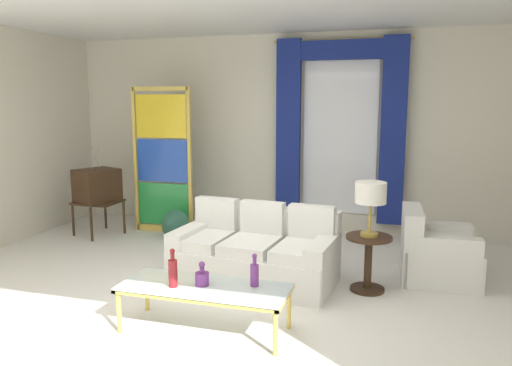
# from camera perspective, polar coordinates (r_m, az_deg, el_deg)

# --- Properties ---
(ground_plane) EXTENTS (16.00, 16.00, 0.00)m
(ground_plane) POSITION_cam_1_polar(r_m,az_deg,el_deg) (5.17, -3.29, -13.12)
(ground_plane) COLOR white
(wall_rear) EXTENTS (8.00, 0.12, 3.00)m
(wall_rear) POSITION_cam_1_polar(r_m,az_deg,el_deg) (7.74, 4.27, 5.79)
(wall_rear) COLOR silver
(wall_rear) RESTS_ON ground
(ceiling_slab) EXTENTS (8.00, 7.60, 0.04)m
(ceiling_slab) POSITION_cam_1_polar(r_m,az_deg,el_deg) (5.64, -0.69, 20.02)
(ceiling_slab) COLOR white
(curtained_window) EXTENTS (2.00, 0.17, 2.70)m
(curtained_window) POSITION_cam_1_polar(r_m,az_deg,el_deg) (7.45, 9.64, 7.40)
(curtained_window) COLOR white
(curtained_window) RESTS_ON ground
(couch_white_long) EXTENTS (1.83, 1.08, 0.86)m
(couch_white_long) POSITION_cam_1_polar(r_m,az_deg,el_deg) (5.58, 0.10, -8.09)
(couch_white_long) COLOR white
(couch_white_long) RESTS_ON ground
(coffee_table) EXTENTS (1.47, 0.57, 0.41)m
(coffee_table) POSITION_cam_1_polar(r_m,az_deg,el_deg) (4.38, -5.98, -12.15)
(coffee_table) COLOR silver
(coffee_table) RESTS_ON ground
(bottle_blue_decanter) EXTENTS (0.07, 0.07, 0.29)m
(bottle_blue_decanter) POSITION_cam_1_polar(r_m,az_deg,el_deg) (4.30, -0.17, -10.38)
(bottle_blue_decanter) COLOR #753384
(bottle_blue_decanter) RESTS_ON coffee_table
(bottle_crystal_tall) EXTENTS (0.08, 0.08, 0.34)m
(bottle_crystal_tall) POSITION_cam_1_polar(r_m,az_deg,el_deg) (4.34, -9.58, -10.02)
(bottle_crystal_tall) COLOR maroon
(bottle_crystal_tall) RESTS_ON coffee_table
(bottle_amber_squat) EXTENTS (0.12, 0.12, 0.21)m
(bottle_amber_squat) POSITION_cam_1_polar(r_m,az_deg,el_deg) (4.36, -6.25, -10.77)
(bottle_amber_squat) COLOR #753384
(bottle_amber_squat) RESTS_ON coffee_table
(vintage_tv) EXTENTS (0.69, 0.74, 1.35)m
(vintage_tv) POSITION_cam_1_polar(r_m,az_deg,el_deg) (7.71, -17.89, -0.43)
(vintage_tv) COLOR #382314
(vintage_tv) RESTS_ON ground
(armchair_white) EXTENTS (0.85, 0.85, 0.80)m
(armchair_white) POSITION_cam_1_polar(r_m,az_deg,el_deg) (5.93, 19.86, -7.76)
(armchair_white) COLOR white
(armchair_white) RESTS_ON ground
(stained_glass_divider) EXTENTS (0.95, 0.05, 2.20)m
(stained_glass_divider) POSITION_cam_1_polar(r_m,az_deg,el_deg) (7.58, -10.76, 2.22)
(stained_glass_divider) COLOR gold
(stained_glass_divider) RESTS_ON ground
(peacock_figurine) EXTENTS (0.44, 0.60, 0.50)m
(peacock_figurine) POSITION_cam_1_polar(r_m,az_deg,el_deg) (7.23, -9.69, -4.85)
(peacock_figurine) COLOR beige
(peacock_figurine) RESTS_ON ground
(round_side_table) EXTENTS (0.48, 0.48, 0.59)m
(round_side_table) POSITION_cam_1_polar(r_m,az_deg,el_deg) (5.37, 12.84, -8.45)
(round_side_table) COLOR #382314
(round_side_table) RESTS_ON ground
(table_lamp_brass) EXTENTS (0.32, 0.32, 0.57)m
(table_lamp_brass) POSITION_cam_1_polar(r_m,az_deg,el_deg) (5.21, 13.10, -1.38)
(table_lamp_brass) COLOR #B29338
(table_lamp_brass) RESTS_ON round_side_table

